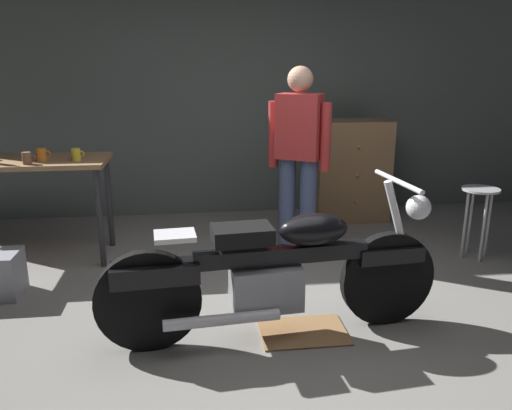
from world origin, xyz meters
name	(u,v)px	position (x,y,z in m)	size (l,w,h in m)	color
ground_plane	(268,327)	(0.00, 0.00, 0.00)	(12.00, 12.00, 0.00)	gray
back_wall	(232,76)	(0.00, 2.80, 1.55)	(8.00, 0.12, 3.10)	#56605B
workbench	(31,172)	(-1.84, 1.48, 0.79)	(1.30, 0.64, 0.90)	#99724C
motorcycle	(277,270)	(0.04, -0.10, 0.45)	(2.19, 0.61, 1.00)	black
person_standing	(299,153)	(0.46, 1.35, 0.93)	(0.50, 0.38, 1.67)	#47547C
shop_stool	(479,204)	(2.02, 1.03, 0.50)	(0.32, 0.32, 0.64)	#B2B2B7
wooden_dresser	(351,171)	(1.25, 2.30, 0.55)	(0.80, 0.47, 1.10)	#99724C
drip_tray	(303,332)	(0.22, -0.09, 0.01)	(0.56, 0.40, 0.01)	olive
mug_brown_stoneware	(27,158)	(-1.79, 1.27, 0.95)	(0.11, 0.07, 0.10)	brown
mug_yellow_tall	(76,154)	(-1.43, 1.38, 0.95)	(0.11, 0.07, 0.10)	yellow
mug_orange_travel	(42,155)	(-1.71, 1.39, 0.95)	(0.11, 0.07, 0.11)	orange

